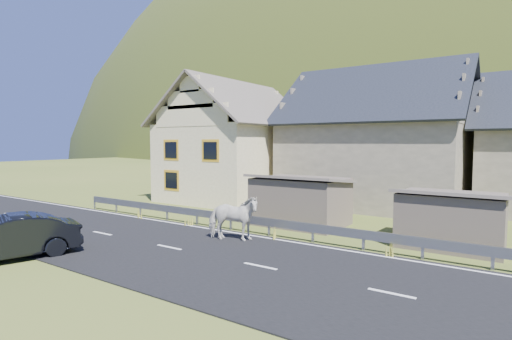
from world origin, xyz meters
The scene contains 11 objects.
ground centered at (0.00, 0.00, 0.00)m, with size 160.00×160.00×0.00m, color #3F501B.
road centered at (0.00, 0.00, 0.02)m, with size 60.00×7.00×0.04m, color black.
lane_markings centered at (0.00, 0.00, 0.04)m, with size 60.00×6.60×0.01m, color silver.
guardrail centered at (0.00, 3.68, 0.56)m, with size 28.10×0.09×0.75m.
shed_left centered at (-2.00, 6.50, 1.10)m, with size 4.30×3.30×2.40m, color #6E5F53.
shed_right centered at (4.50, 6.00, 1.00)m, with size 3.80×2.90×2.20m, color #6E5F53.
house_cream centered at (-10.00, 12.00, 4.36)m, with size 7.80×9.80×8.30m.
house_stone_a centered at (-1.00, 15.00, 4.63)m, with size 10.80×9.80×8.90m.
conifer_patch centered at (-55.00, 110.00, 6.00)m, with size 76.00×50.00×28.00m, color black.
horse centered at (-2.69, 2.12, 0.94)m, with size 2.12×0.97×1.79m, color silver.
car centered at (-7.40, -4.00, 0.73)m, with size 1.54×4.42×1.46m, color black.
Camera 1 is at (6.67, -10.14, 3.89)m, focal length 28.00 mm.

